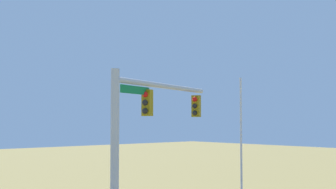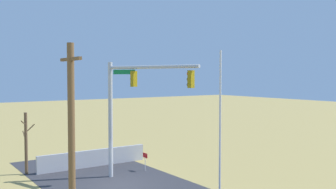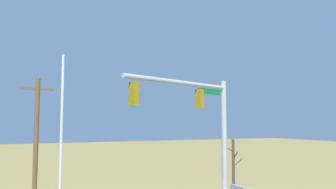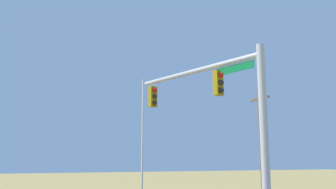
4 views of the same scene
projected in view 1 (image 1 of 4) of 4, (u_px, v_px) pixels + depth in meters
name	position (u px, v px, depth m)	size (l,w,h in m)	color
signal_mast	(142.00, 137.00, 16.12)	(6.45, 2.43, 7.37)	#B2B5BA
flagpole	(241.00, 159.00, 21.48)	(0.10, 0.10, 7.74)	silver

